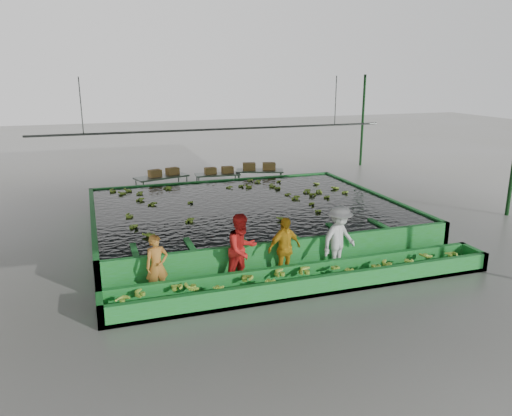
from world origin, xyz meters
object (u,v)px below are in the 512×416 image
object	(u,v)px
packing_table_mid	(218,183)
box_stack_left	(164,175)
packing_table_left	(162,188)
worker_a	(157,266)
box_stack_right	(259,170)
flotation_tank	(247,216)
worker_c	(284,248)
worker_d	(339,239)
sorting_trough	(309,279)
box_stack_mid	(219,173)
worker_b	(242,250)
packing_table_right	(260,180)

from	to	relation	value
packing_table_mid	box_stack_left	distance (m)	2.41
packing_table_left	packing_table_mid	xyz separation A→B (m)	(2.46, 0.29, -0.06)
worker_a	box_stack_right	distance (m)	11.11
packing_table_mid	flotation_tank	bearing A→B (deg)	-93.78
flotation_tank	packing_table_left	world-z (taller)	packing_table_left
worker_c	packing_table_left	distance (m)	9.49
worker_d	box_stack_left	xyz separation A→B (m)	(-3.20, 9.41, 0.07)
sorting_trough	box_stack_mid	bearing A→B (deg)	87.59
worker_a	worker_b	size ratio (longest dim) A/B	0.83
packing_table_left	box_stack_left	xyz separation A→B (m)	(0.12, 0.09, 0.49)
worker_a	worker_c	distance (m)	3.23
flotation_tank	packing_table_left	distance (m)	5.44
flotation_tank	box_stack_right	size ratio (longest dim) A/B	6.95
flotation_tank	box_stack_right	distance (m)	5.66
worker_d	packing_table_mid	bearing A→B (deg)	72.69
flotation_tank	packing_table_left	xyz separation A→B (m)	(-2.11, 5.02, 0.04)
worker_a	sorting_trough	bearing A→B (deg)	-23.16
worker_c	packing_table_left	size ratio (longest dim) A/B	0.76
worker_a	packing_table_mid	bearing A→B (deg)	57.19
worker_c	packing_table_left	bearing A→B (deg)	87.69
packing_table_left	box_stack_mid	world-z (taller)	box_stack_mid
worker_a	packing_table_right	world-z (taller)	worker_a
flotation_tank	worker_b	bearing A→B (deg)	-109.02
worker_a	packing_table_mid	distance (m)	10.38
sorting_trough	packing_table_mid	world-z (taller)	packing_table_mid
worker_a	worker_c	bearing A→B (deg)	-10.56
sorting_trough	box_stack_mid	world-z (taller)	box_stack_mid
box_stack_left	box_stack_right	size ratio (longest dim) A/B	0.90
worker_d	box_stack_right	xyz separation A→B (m)	(1.02, 9.48, 0.04)
box_stack_right	sorting_trough	bearing A→B (deg)	-102.22
sorting_trough	packing_table_left	distance (m)	10.34
flotation_tank	worker_a	distance (m)	5.60
worker_a	box_stack_left	size ratio (longest dim) A/B	1.18
flotation_tank	box_stack_right	world-z (taller)	box_stack_right
sorting_trough	worker_c	size ratio (longest dim) A/B	6.07
worker_a	worker_d	distance (m)	4.79
worker_c	packing_table_right	xyz separation A→B (m)	(2.59, 9.44, -0.35)
sorting_trough	worker_b	world-z (taller)	worker_b
box_stack_left	box_stack_mid	bearing A→B (deg)	5.87
worker_b	packing_table_mid	distance (m)	9.79
worker_b	packing_table_mid	size ratio (longest dim) A/B	0.96
worker_d	box_stack_left	bearing A→B (deg)	86.37
packing_table_left	box_stack_left	distance (m)	0.51
box_stack_left	worker_b	bearing A→B (deg)	-86.90
worker_d	packing_table_left	size ratio (longest dim) A/B	0.84
packing_table_right	box_stack_left	bearing A→B (deg)	-179.66
sorting_trough	box_stack_mid	size ratio (longest dim) A/B	7.96
worker_c	worker_d	size ratio (longest dim) A/B	0.91
box_stack_left	packing_table_left	bearing A→B (deg)	-141.96
flotation_tank	worker_c	distance (m)	4.33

